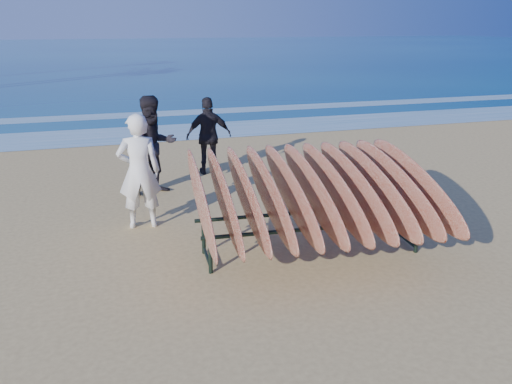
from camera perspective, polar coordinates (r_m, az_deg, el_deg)
ground at (r=7.01m, az=1.98°, el=-9.33°), size 120.00×120.00×0.00m
ocean at (r=61.01m, az=-15.85°, el=13.97°), size 160.00×160.00×0.00m
foam_near at (r=16.33m, az=-9.73°, el=6.17°), size 160.00×160.00×0.00m
foam_far at (r=19.76m, az=-11.16°, el=8.04°), size 160.00×160.00×0.00m
surfboard_rack at (r=7.51m, az=5.91°, el=0.12°), size 3.39×3.18×1.52m
person_white at (r=8.68m, az=-12.21°, el=2.13°), size 0.70×0.49×1.83m
person_dark_a at (r=10.39m, az=-10.69°, el=4.84°), size 1.09×0.97×1.87m
person_dark_b at (r=11.65m, az=-4.99°, el=5.90°), size 0.98×0.43×1.65m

